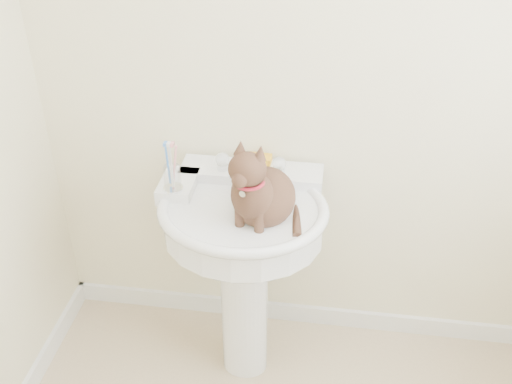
% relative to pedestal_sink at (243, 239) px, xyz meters
% --- Properties ---
extents(wall_back, '(2.20, 0.00, 2.50)m').
position_rel_pedestal_sink_xyz_m(wall_back, '(0.26, 0.29, 0.58)').
color(wall_back, '#F1EAB9').
rests_on(wall_back, ground).
extents(baseboard_back, '(2.20, 0.02, 0.09)m').
position_rel_pedestal_sink_xyz_m(baseboard_back, '(0.26, 0.28, -0.63)').
color(baseboard_back, white).
rests_on(baseboard_back, floor).
extents(pedestal_sink, '(0.62, 0.61, 0.85)m').
position_rel_pedestal_sink_xyz_m(pedestal_sink, '(0.00, 0.00, 0.00)').
color(pedestal_sink, white).
rests_on(pedestal_sink, floor).
extents(faucet, '(0.28, 0.12, 0.14)m').
position_rel_pedestal_sink_xyz_m(faucet, '(0.00, 0.15, 0.23)').
color(faucet, silver).
rests_on(faucet, pedestal_sink).
extents(soap_bar, '(0.09, 0.06, 0.03)m').
position_rel_pedestal_sink_xyz_m(soap_bar, '(0.03, 0.24, 0.20)').
color(soap_bar, '#EFA41A').
rests_on(soap_bar, pedestal_sink).
extents(toothbrush_cup, '(0.07, 0.07, 0.19)m').
position_rel_pedestal_sink_xyz_m(toothbrush_cup, '(-0.25, 0.02, 0.23)').
color(toothbrush_cup, silver).
rests_on(toothbrush_cup, pedestal_sink).
extents(cat, '(0.24, 0.30, 0.44)m').
position_rel_pedestal_sink_xyz_m(cat, '(0.07, -0.05, 0.23)').
color(cat, brown).
rests_on(cat, pedestal_sink).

